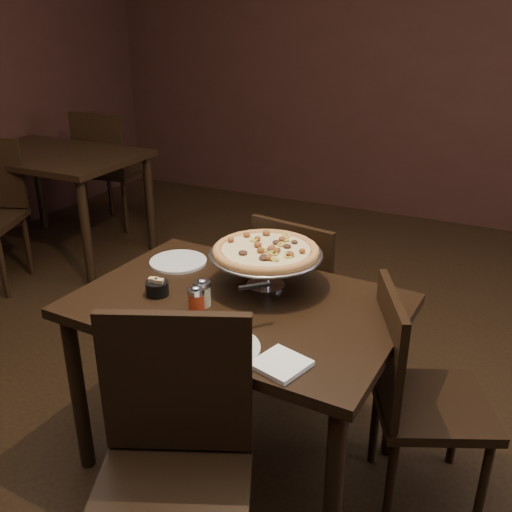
% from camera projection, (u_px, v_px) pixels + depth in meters
% --- Properties ---
extents(room, '(6.04, 7.04, 2.84)m').
position_uv_depth(room, '(233.00, 126.00, 1.79)').
color(room, black).
rests_on(room, ground).
extents(dining_table, '(1.23, 0.86, 0.74)m').
position_uv_depth(dining_table, '(238.00, 324.00, 2.15)').
color(dining_table, black).
rests_on(dining_table, ground).
extents(background_table, '(1.26, 0.84, 0.79)m').
position_uv_depth(background_table, '(54.00, 167.00, 4.17)').
color(background_table, black).
rests_on(background_table, ground).
extents(pizza_stand, '(0.44, 0.44, 0.18)m').
position_uv_depth(pizza_stand, '(266.00, 251.00, 2.17)').
color(pizza_stand, '#BABAC1').
rests_on(pizza_stand, dining_table).
extents(parmesan_shaker, '(0.06, 0.06, 0.11)m').
position_uv_depth(parmesan_shaker, '(203.00, 293.00, 2.06)').
color(parmesan_shaker, '#F9F6C1').
rests_on(parmesan_shaker, dining_table).
extents(pepper_flake_shaker, '(0.06, 0.06, 0.11)m').
position_uv_depth(pepper_flake_shaker, '(196.00, 300.00, 2.01)').
color(pepper_flake_shaker, maroon).
rests_on(pepper_flake_shaker, dining_table).
extents(packet_caddy, '(0.09, 0.09, 0.07)m').
position_uv_depth(packet_caddy, '(157.00, 288.00, 2.15)').
color(packet_caddy, black).
rests_on(packet_caddy, dining_table).
extents(napkin_stack, '(0.18, 0.18, 0.02)m').
position_uv_depth(napkin_stack, '(281.00, 364.00, 1.72)').
color(napkin_stack, white).
rests_on(napkin_stack, dining_table).
extents(plate_left, '(0.24, 0.24, 0.01)m').
position_uv_depth(plate_left, '(178.00, 262.00, 2.43)').
color(plate_left, silver).
rests_on(plate_left, dining_table).
extents(plate_near, '(0.26, 0.26, 0.01)m').
position_uv_depth(plate_near, '(219.00, 349.00, 1.80)').
color(plate_near, silver).
rests_on(plate_near, dining_table).
extents(serving_spatula, '(0.14, 0.14, 0.02)m').
position_uv_depth(serving_spatula, '(254.00, 287.00, 1.90)').
color(serving_spatula, '#BABAC1').
rests_on(serving_spatula, pizza_stand).
extents(chair_far, '(0.48, 0.48, 0.89)m').
position_uv_depth(chair_far, '(303.00, 296.00, 2.71)').
color(chair_far, black).
rests_on(chair_far, ground).
extents(chair_near, '(0.59, 0.59, 0.96)m').
position_uv_depth(chair_near, '(173.00, 468.00, 1.64)').
color(chair_near, black).
rests_on(chair_near, ground).
extents(chair_side, '(0.53, 0.53, 0.86)m').
position_uv_depth(chair_side, '(415.00, 391.00, 2.06)').
color(chair_side, black).
rests_on(chair_side, ground).
extents(bg_chair_far, '(0.52, 0.52, 0.99)m').
position_uv_depth(bg_chair_far, '(109.00, 165.00, 4.78)').
color(bg_chair_far, black).
rests_on(bg_chair_far, ground).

